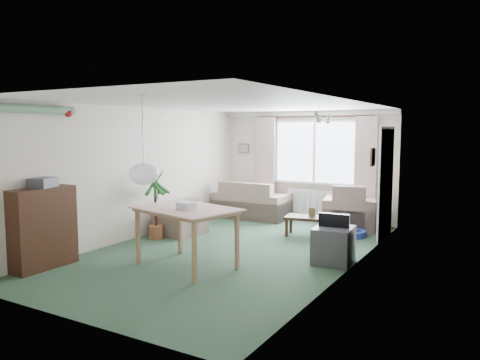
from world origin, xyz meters
The scene contains 25 objects.
ground centered at (0.00, 0.00, 0.00)m, with size 6.50×6.50×0.00m, color #2B4833.
window centered at (0.20, 3.23, 1.50)m, with size 1.80×0.03×1.30m, color white.
curtain_rod centered at (0.20, 3.15, 2.27)m, with size 2.60×0.03×0.03m, color black.
curtain_left centered at (-0.95, 3.13, 1.27)m, with size 0.45×0.08×2.00m, color beige.
curtain_right centered at (1.35, 3.13, 1.27)m, with size 0.45×0.08×2.00m, color beige.
radiator centered at (0.20, 3.19, 0.40)m, with size 1.20×0.10×0.55m, color white.
doorway centered at (1.99, 2.20, 1.00)m, with size 0.03×0.95×2.00m, color black.
pendant_lamp centered at (0.20, -2.30, 1.48)m, with size 0.36×0.36×0.36m, color white.
tinsel_garland centered at (-1.92, -2.30, 2.28)m, with size 1.60×1.60×0.12m, color #196626.
bauble_cluster_a centered at (1.30, 0.90, 2.22)m, with size 0.20×0.20×0.20m, color silver.
bauble_cluster_b centered at (1.60, -0.30, 2.22)m, with size 0.20×0.20×0.20m, color silver.
wall_picture_back centered at (-1.60, 3.23, 1.55)m, with size 0.28×0.03×0.22m, color brown.
wall_picture_right centered at (1.98, 1.20, 1.55)m, with size 0.03×0.24×0.30m, color brown.
sofa centered at (-1.09, 2.75, 0.42)m, with size 1.66×0.88×0.83m, color beige.
armchair_corner centered at (1.17, 2.73, 0.45)m, with size 1.01×0.96×0.90m, color beige.
armchair_left centered at (-1.50, 0.58, 0.36)m, with size 0.81×0.77×0.73m, color beige.
coffee_table centered at (0.70, 1.65, 0.19)m, with size 0.83×0.46×0.38m, color black.
photo_frame centered at (0.76, 1.69, 0.46)m, with size 0.12×0.02×0.16m, color brown.
bookshelf centered at (-1.84, -2.17, 0.59)m, with size 0.32×0.96×1.17m, color black.
hifi_box centered at (-1.85, -2.14, 1.24)m, with size 0.28×0.35×0.14m, color #38393D.
houseplant centered at (-1.65, 0.06, 0.65)m, with size 0.56×0.56×1.31m, color #1E5931.
dining_table centered at (-0.10, -1.09, 0.43)m, with size 1.36×0.91×0.85m, color tan.
gift_box centered at (-0.01, -1.20, 0.91)m, with size 0.25×0.18×0.12m, color white.
tv_cube centered at (1.70, 0.15, 0.27)m, with size 0.55×0.60×0.55m, color #3C3C41.
pet_bed centered at (1.41, 2.04, 0.05)m, with size 0.55×0.55×0.11m, color navy.
Camera 1 is at (3.92, -6.46, 2.00)m, focal length 35.00 mm.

